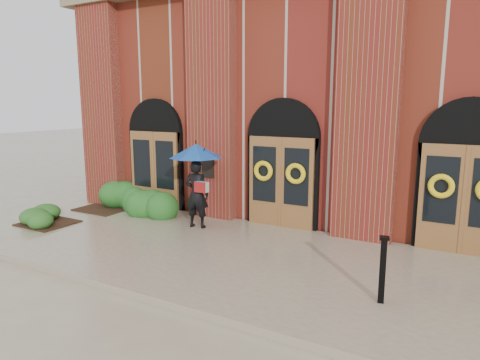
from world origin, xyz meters
The scene contains 7 objects.
ground centered at (0.00, 0.00, 0.00)m, with size 90.00×90.00×0.00m, color #9B9070.
landing centered at (0.00, 0.15, 0.07)m, with size 10.00×5.30×0.15m, color tan.
church_building centered at (0.00, 8.78, 3.50)m, with size 16.20×12.53×7.00m.
man_with_umbrella centered at (-1.97, 1.49, 1.78)m, with size 1.69×1.69×2.33m.
metal_post centered at (3.44, -0.71, 0.77)m, with size 0.19×0.19×1.19m.
hedge_wall_left centered at (-5.20, 2.20, 0.44)m, with size 3.43×1.37×0.88m, color #1F531B.
hedge_front_left centered at (-6.36, 0.00, 0.23)m, with size 1.33×1.14×0.47m, color #24511C.
Camera 1 is at (4.70, -7.94, 3.56)m, focal length 32.00 mm.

